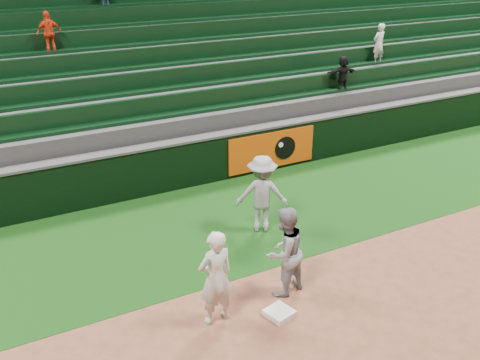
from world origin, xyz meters
name	(u,v)px	position (x,y,z in m)	size (l,w,h in m)	color
ground	(271,303)	(0.00, 0.00, 0.00)	(70.00, 70.00, 0.00)	brown
foul_grass	(201,228)	(0.00, 3.00, 0.00)	(36.00, 4.20, 0.01)	#0E340D
first_base	(279,313)	(-0.04, -0.35, 0.05)	(0.42, 0.42, 0.09)	white
first_baseman	(216,278)	(-1.03, 0.03, 0.84)	(0.61, 0.40, 1.68)	silver
baserunner	(284,252)	(0.36, 0.20, 0.83)	(0.81, 0.63, 1.66)	gray
base_coach	(262,194)	(1.14, 2.33, 0.86)	(1.10, 0.63, 1.70)	#9EA0AC
field_wall	(165,166)	(0.03, 5.20, 0.63)	(36.00, 0.45, 1.25)	black
stadium_seating	(117,90)	(0.00, 8.97, 1.70)	(36.00, 5.95, 5.12)	#333335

